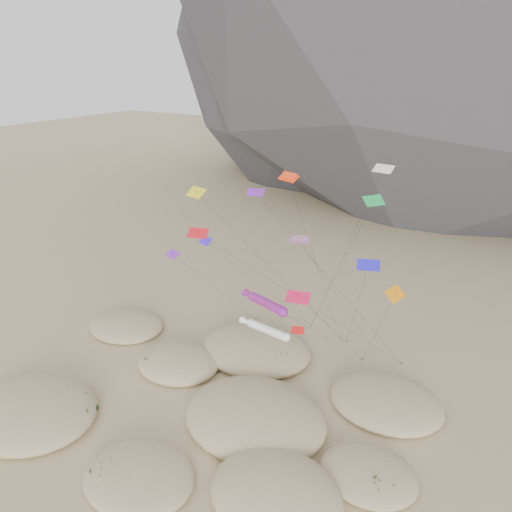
{
  "coord_description": "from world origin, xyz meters",
  "views": [
    {
      "loc": [
        25.25,
        -33.94,
        37.2
      ],
      "look_at": [
        -1.84,
        12.0,
        15.83
      ],
      "focal_mm": 35.0,
      "sensor_mm": 36.0,
      "label": 1
    }
  ],
  "objects": [
    {
      "name": "orange_parafoil",
      "position": [
        0.0,
        16.35,
        24.17
      ],
      "size": [
        3.83,
        13.0,
        24.95
      ],
      "color": "#FF380D",
      "rests_on": "ground"
    },
    {
      "name": "ground",
      "position": [
        0.0,
        0.0,
        0.0
      ],
      "size": [
        500.0,
        500.0,
        0.0
      ],
      "primitive_type": "plane",
      "color": "#CCB789",
      "rests_on": "ground"
    },
    {
      "name": "delta_kites",
      "position": [
        2.28,
        11.1,
        18.11
      ],
      "size": [
        30.97,
        20.71,
        26.75
      ],
      "color": "yellow",
      "rests_on": "ground"
    },
    {
      "name": "kite_stakes",
      "position": [
        1.66,
        23.36,
        0.15
      ],
      "size": [
        22.26,
        5.81,
        0.3
      ],
      "color": "#3F2D1E",
      "rests_on": "ground"
    },
    {
      "name": "dune_grass",
      "position": [
        -1.09,
        3.15,
        0.83
      ],
      "size": [
        42.37,
        28.08,
        1.57
      ],
      "color": "black",
      "rests_on": "ground"
    },
    {
      "name": "white_tube_kite",
      "position": [
        1.57,
        8.26,
        9.06
      ],
      "size": [
        7.25,
        13.76,
        9.79
      ],
      "color": "white",
      "rests_on": "ground"
    },
    {
      "name": "multi_parafoil",
      "position": [
        3.65,
        12.3,
        18.5
      ],
      "size": [
        7.72,
        12.51,
        19.19
      ],
      "color": "#FF1A1D",
      "rests_on": "ground"
    },
    {
      "name": "rainbow_tube_kite",
      "position": [
        2.51,
        6.58,
        13.3
      ],
      "size": [
        7.01,
        19.18,
        14.14
      ],
      "color": "#FE1C1A",
      "rests_on": "ground"
    },
    {
      "name": "dunes",
      "position": [
        -2.44,
        3.53,
        0.72
      ],
      "size": [
        50.26,
        36.63,
        3.98
      ],
      "color": "#CCB789",
      "rests_on": "ground"
    }
  ]
}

